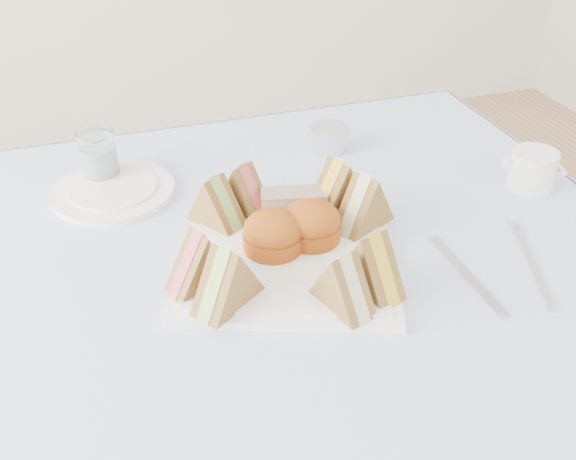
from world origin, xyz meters
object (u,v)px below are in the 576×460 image
object	(u,v)px
serving_plate	(288,256)
creamer_jug	(532,170)
table	(304,441)
water_glass	(99,157)

from	to	relation	value
serving_plate	creamer_jug	world-z (taller)	creamer_jug
table	water_glass	distance (m)	0.59
serving_plate	water_glass	size ratio (longest dim) A/B	3.28
water_glass	creamer_jug	xyz separation A→B (m)	(0.67, -0.25, -0.01)
table	serving_plate	size ratio (longest dim) A/B	3.04
serving_plate	creamer_jug	bearing A→B (deg)	28.57
serving_plate	water_glass	xyz separation A→B (m)	(-0.23, 0.31, 0.04)
water_glass	serving_plate	bearing A→B (deg)	-53.62
creamer_jug	serving_plate	bearing A→B (deg)	-156.25
serving_plate	water_glass	bearing A→B (deg)	146.52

